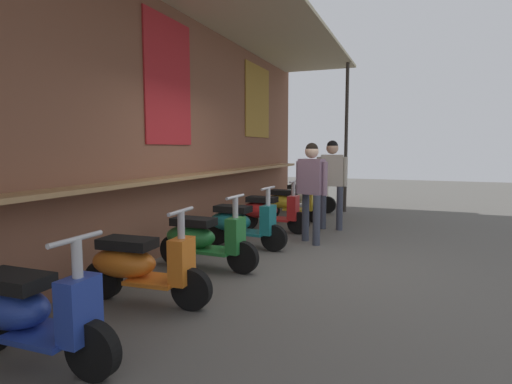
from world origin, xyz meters
TOP-DOWN VIEW (x-y plane):
  - ground_plane at (0.00, 0.00)m, footprint 32.73×32.73m
  - market_stall_facade at (-0.00, 1.91)m, footprint 11.69×2.09m
  - scooter_blue at (-3.21, 1.08)m, footprint 0.46×1.40m
  - scooter_orange at (-1.94, 1.08)m, footprint 0.48×1.40m
  - scooter_green at (-0.63, 1.08)m, footprint 0.46×1.40m
  - scooter_teal at (0.59, 1.08)m, footprint 0.49×1.40m
  - scooter_red at (1.91, 1.08)m, footprint 0.46×1.40m
  - scooter_yellow at (3.22, 1.08)m, footprint 0.50×1.40m
  - scooter_cream at (4.55, 1.08)m, footprint 0.48×1.40m
  - shopper_with_handbag at (2.55, 0.05)m, footprint 0.35×0.67m
  - shopper_browsing at (1.29, 0.12)m, footprint 0.37×0.55m

SIDE VIEW (x-z plane):
  - ground_plane at x=0.00m, z-range 0.00..0.00m
  - scooter_blue at x=-3.21m, z-range -0.10..0.87m
  - scooter_orange at x=-1.94m, z-range -0.10..0.87m
  - scooter_green at x=-0.63m, z-range -0.10..0.87m
  - scooter_teal at x=0.59m, z-range -0.10..0.87m
  - scooter_red at x=1.91m, z-range -0.10..0.87m
  - scooter_yellow at x=3.22m, z-range -0.10..0.87m
  - scooter_cream at x=4.55m, z-range -0.10..0.87m
  - shopper_browsing at x=1.29m, z-range 0.18..1.81m
  - shopper_with_handbag at x=2.55m, z-range 0.19..1.88m
  - market_stall_facade at x=0.00m, z-range 0.18..3.82m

